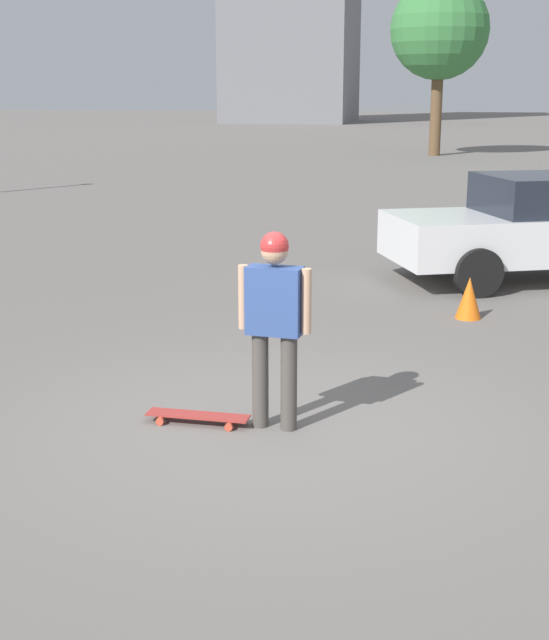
# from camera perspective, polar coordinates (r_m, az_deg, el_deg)

# --- Properties ---
(ground_plane) EXTENTS (220.00, 220.00, 0.00)m
(ground_plane) POSITION_cam_1_polar(r_m,az_deg,el_deg) (7.34, 0.00, -6.88)
(ground_plane) COLOR slate
(person) EXTENTS (0.60, 0.24, 1.61)m
(person) POSITION_cam_1_polar(r_m,az_deg,el_deg) (7.04, 0.00, 0.49)
(person) COLOR #4C4742
(person) RESTS_ON ground_plane
(skateboard) EXTENTS (0.86, 0.25, 0.08)m
(skateboard) POSITION_cam_1_polar(r_m,az_deg,el_deg) (7.42, -4.93, -6.15)
(skateboard) COLOR #A5332D
(skateboard) RESTS_ON ground_plane
(car_parked_near) EXTENTS (4.80, 3.32, 1.51)m
(car_parked_near) POSITION_cam_1_polar(r_m,az_deg,el_deg) (13.41, 17.07, 5.75)
(car_parked_near) COLOR silver
(car_parked_near) RESTS_ON ground_plane
(tree_distant) EXTENTS (4.00, 4.00, 7.03)m
(tree_distant) POSITION_cam_1_polar(r_m,az_deg,el_deg) (38.43, 10.52, 17.76)
(tree_distant) COLOR brown
(tree_distant) RESTS_ON ground_plane
(traffic_cone) EXTENTS (0.31, 0.31, 0.51)m
(traffic_cone) POSITION_cam_1_polar(r_m,az_deg,el_deg) (10.95, 12.34, 1.40)
(traffic_cone) COLOR orange
(traffic_cone) RESTS_ON ground_plane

